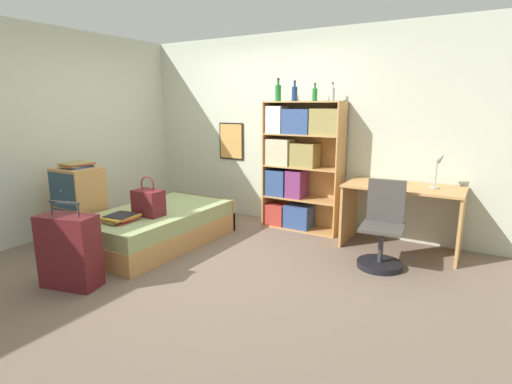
{
  "coord_description": "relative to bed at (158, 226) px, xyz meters",
  "views": [
    {
      "loc": [
        2.7,
        -3.36,
        1.65
      ],
      "look_at": [
        0.59,
        0.18,
        0.75
      ],
      "focal_mm": 28.0,
      "sensor_mm": 36.0,
      "label": 1
    }
  ],
  "objects": [
    {
      "name": "bed",
      "position": [
        0.0,
        0.0,
        0.0
      ],
      "size": [
        1.04,
        1.82,
        0.42
      ],
      "color": "tan",
      "rests_on": "ground_plane"
    },
    {
      "name": "handbag",
      "position": [
        0.1,
        -0.24,
        0.37
      ],
      "size": [
        0.34,
        0.21,
        0.45
      ],
      "color": "maroon",
      "rests_on": "bed"
    },
    {
      "name": "dresser",
      "position": [
        -0.85,
        -0.44,
        0.25
      ],
      "size": [
        0.51,
        0.45,
        0.92
      ],
      "color": "tan",
      "rests_on": "ground_plane"
    },
    {
      "name": "bottle_brown",
      "position": [
        1.13,
        1.38,
        1.59
      ],
      "size": [
        0.07,
        0.07,
        0.26
      ],
      "color": "navy",
      "rests_on": "bookcase"
    },
    {
      "name": "wall_back",
      "position": [
        0.69,
        1.65,
        1.09
      ],
      "size": [
        10.0,
        0.09,
        2.6
      ],
      "color": "beige",
      "rests_on": "ground_plane"
    },
    {
      "name": "bottle_clear",
      "position": [
        1.38,
        1.45,
        1.57
      ],
      "size": [
        0.06,
        0.06,
        0.22
      ],
      "color": "#1E6B2D",
      "rests_on": "bookcase"
    },
    {
      "name": "suitcase",
      "position": [
        0.16,
        -1.29,
        0.13
      ],
      "size": [
        0.58,
        0.38,
        0.81
      ],
      "color": "#5B191E",
      "rests_on": "ground_plane"
    },
    {
      "name": "desk_lamp",
      "position": [
        2.91,
        1.31,
        0.82
      ],
      "size": [
        0.15,
        0.1,
        0.41
      ],
      "color": "#ADA89E",
      "rests_on": "desk"
    },
    {
      "name": "magazine_pile_on_dresser",
      "position": [
        -0.86,
        -0.42,
        0.74
      ],
      "size": [
        0.3,
        0.37,
        0.06
      ],
      "color": "#334C84",
      "rests_on": "dresser"
    },
    {
      "name": "bottle_green",
      "position": [
        0.88,
        1.41,
        1.6
      ],
      "size": [
        0.08,
        0.08,
        0.3
      ],
      "color": "#1E6B2D",
      "rests_on": "bookcase"
    },
    {
      "name": "desk",
      "position": [
        2.57,
        1.27,
        0.32
      ],
      "size": [
        1.28,
        0.65,
        0.76
      ],
      "color": "tan",
      "rests_on": "ground_plane"
    },
    {
      "name": "bottle_blue",
      "position": [
        1.61,
        1.46,
        1.58
      ],
      "size": [
        0.06,
        0.06,
        0.22
      ],
      "color": "#B7BCC1",
      "rests_on": "bookcase"
    },
    {
      "name": "bookcase",
      "position": [
        1.16,
        1.42,
        0.69
      ],
      "size": [
        1.05,
        0.36,
        1.7
      ],
      "color": "tan",
      "rests_on": "ground_plane"
    },
    {
      "name": "book_stack_on_bed",
      "position": [
        0.01,
        -0.56,
        0.25
      ],
      "size": [
        0.32,
        0.37,
        0.07
      ],
      "color": "#B2382D",
      "rests_on": "bed"
    },
    {
      "name": "desk_chair",
      "position": [
        2.5,
        0.67,
        0.08
      ],
      "size": [
        0.46,
        0.46,
        0.89
      ],
      "color": "black",
      "rests_on": "ground_plane"
    },
    {
      "name": "wall_left",
      "position": [
        -1.39,
        -0.02,
        1.09
      ],
      "size": [
        0.06,
        10.0,
        2.6
      ],
      "color": "beige",
      "rests_on": "ground_plane"
    },
    {
      "name": "ground_plane",
      "position": [
        0.7,
        -0.02,
        -0.21
      ],
      "size": [
        14.0,
        14.0,
        0.0
      ],
      "primitive_type": "plane",
      "color": "#756051"
    }
  ]
}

